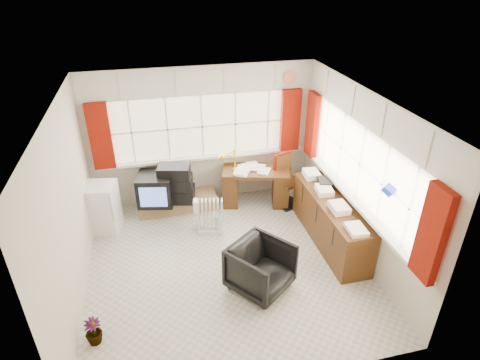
% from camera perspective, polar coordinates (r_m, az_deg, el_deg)
% --- Properties ---
extents(ground, '(4.00, 4.00, 0.00)m').
position_cam_1_polar(ground, '(6.15, -1.96, -11.88)').
color(ground, beige).
rests_on(ground, ground).
extents(room_walls, '(4.00, 4.00, 4.00)m').
position_cam_1_polar(room_walls, '(5.29, -2.23, 0.52)').
color(room_walls, beige).
rests_on(room_walls, ground).
extents(window_back, '(3.70, 0.12, 3.60)m').
position_cam_1_polar(window_back, '(7.25, -5.18, 3.76)').
color(window_back, '#FFF3C9').
rests_on(window_back, room_walls).
extents(window_right, '(0.12, 3.70, 3.60)m').
position_cam_1_polar(window_right, '(6.18, 15.83, -2.05)').
color(window_right, '#FFF3C9').
rests_on(window_right, room_walls).
extents(curtains, '(3.83, 3.83, 1.15)m').
position_cam_1_polar(curtains, '(6.32, 4.38, 4.96)').
color(curtains, maroon).
rests_on(curtains, room_walls).
extents(overhead_cabinets, '(3.98, 3.98, 0.48)m').
position_cam_1_polar(overhead_cabinets, '(6.11, 5.01, 12.03)').
color(overhead_cabinets, silver).
rests_on(overhead_cabinets, room_walls).
extents(desk, '(1.30, 0.87, 0.73)m').
position_cam_1_polar(desk, '(7.37, 2.22, -0.61)').
color(desk, '#593215').
rests_on(desk, ground).
extents(desk_lamp, '(0.17, 0.15, 0.42)m').
position_cam_1_polar(desk_lamp, '(7.10, -0.76, 3.59)').
color(desk_lamp, yellow).
rests_on(desk_lamp, desk).
extents(task_chair, '(0.54, 0.55, 0.98)m').
position_cam_1_polar(task_chair, '(7.36, 6.44, 0.37)').
color(task_chair, black).
rests_on(task_chair, ground).
extents(office_chair, '(1.05, 1.05, 0.69)m').
position_cam_1_polar(office_chair, '(5.57, 2.95, -12.34)').
color(office_chair, black).
rests_on(office_chair, ground).
extents(radiator, '(0.45, 0.25, 0.64)m').
position_cam_1_polar(radiator, '(6.64, -4.20, -5.63)').
color(radiator, white).
rests_on(radiator, ground).
extents(credenza, '(0.50, 2.00, 0.85)m').
position_cam_1_polar(credenza, '(6.53, 12.71, -5.59)').
color(credenza, '#593215').
rests_on(credenza, ground).
extents(file_tray, '(0.33, 0.38, 0.11)m').
position_cam_1_polar(file_tray, '(6.71, 12.13, -0.36)').
color(file_tray, black).
rests_on(file_tray, credenza).
extents(tv_bench, '(1.40, 0.50, 0.25)m').
position_cam_1_polar(tv_bench, '(7.40, -8.85, -3.16)').
color(tv_bench, '#926C49').
rests_on(tv_bench, ground).
extents(crt_tv, '(0.69, 0.66, 0.54)m').
position_cam_1_polar(crt_tv, '(7.10, -11.88, -1.27)').
color(crt_tv, black).
rests_on(crt_tv, tv_bench).
extents(hifi_stack, '(0.72, 0.54, 0.68)m').
position_cam_1_polar(hifi_stack, '(7.09, -9.21, -0.59)').
color(hifi_stack, black).
rests_on(hifi_stack, tv_bench).
extents(mini_fridge, '(0.58, 0.59, 0.84)m').
position_cam_1_polar(mini_fridge, '(7.00, -18.98, -3.75)').
color(mini_fridge, white).
rests_on(mini_fridge, ground).
extents(spray_bottle_a, '(0.12, 0.12, 0.29)m').
position_cam_1_polar(spray_bottle_a, '(6.83, -5.89, -5.78)').
color(spray_bottle_a, white).
rests_on(spray_bottle_a, ground).
extents(spray_bottle_b, '(0.14, 0.14, 0.21)m').
position_cam_1_polar(spray_bottle_b, '(6.94, -3.15, -5.39)').
color(spray_bottle_b, '#96E0DB').
rests_on(spray_bottle_b, ground).
extents(flower_vase, '(0.25, 0.25, 0.36)m').
position_cam_1_polar(flower_vase, '(5.32, -20.14, -19.57)').
color(flower_vase, black).
rests_on(flower_vase, ground).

